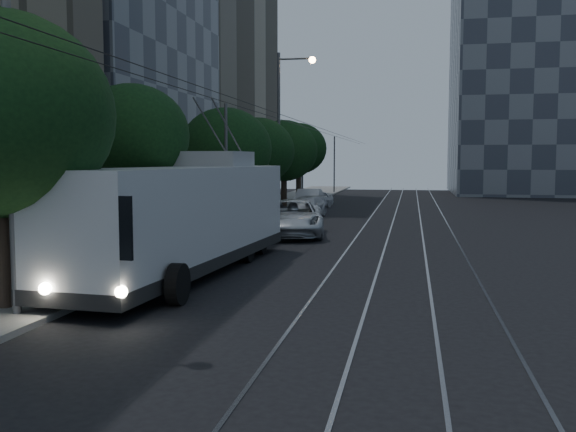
# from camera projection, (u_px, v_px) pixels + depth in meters

# --- Properties ---
(ground) EXTENTS (120.00, 120.00, 0.00)m
(ground) POSITION_uv_depth(u_px,v_px,m) (309.00, 288.00, 17.72)
(ground) COLOR black
(ground) RESTS_ON ground
(sidewalk) EXTENTS (5.00, 90.00, 0.15)m
(sidewalk) POSITION_uv_depth(u_px,v_px,m) (239.00, 218.00, 38.70)
(sidewalk) COLOR gray
(sidewalk) RESTS_ON ground
(tram_rails) EXTENTS (4.52, 90.00, 0.02)m
(tram_rails) POSITION_uv_depth(u_px,v_px,m) (407.00, 222.00, 36.81)
(tram_rails) COLOR gray
(tram_rails) RESTS_ON ground
(overhead_wires) EXTENTS (2.23, 90.00, 6.00)m
(overhead_wires) POSITION_uv_depth(u_px,v_px,m) (279.00, 161.00, 37.92)
(overhead_wires) COLOR black
(overhead_wires) RESTS_ON ground
(building_glass_mid) EXTENTS (14.40, 18.40, 26.80)m
(building_glass_mid) POSITION_uv_depth(u_px,v_px,m) (75.00, 8.00, 41.66)
(building_glass_mid) COLOR #3C414D
(building_glass_mid) RESTS_ON ground
(building_tan_far) EXTENTS (14.40, 22.40, 34.80)m
(building_tan_far) POSITION_uv_depth(u_px,v_px,m) (182.00, 14.00, 60.88)
(building_tan_far) COLOR gray
(building_tan_far) RESTS_ON ground
(building_distant_right) EXTENTS (22.00, 18.00, 24.00)m
(building_distant_right) POSITION_uv_depth(u_px,v_px,m) (562.00, 79.00, 67.07)
(building_distant_right) COLOR #3C414D
(building_distant_right) RESTS_ON ground
(trolleybus) EXTENTS (3.54, 12.92, 5.63)m
(trolleybus) POSITION_uv_depth(u_px,v_px,m) (186.00, 217.00, 19.81)
(trolleybus) COLOR #BBBBBD
(trolleybus) RESTS_ON ground
(pickup_silver) EXTENTS (3.70, 6.40, 1.68)m
(pickup_silver) POSITION_uv_depth(u_px,v_px,m) (293.00, 218.00, 29.97)
(pickup_silver) COLOR silver
(pickup_silver) RESTS_ON ground
(car_white_a) EXTENTS (2.71, 4.60, 1.47)m
(car_white_a) POSITION_uv_depth(u_px,v_px,m) (301.00, 216.00, 32.13)
(car_white_a) COLOR #B6B7BB
(car_white_a) RESTS_ON ground
(car_white_b) EXTENTS (2.28, 4.59, 1.28)m
(car_white_b) POSITION_uv_depth(u_px,v_px,m) (306.00, 207.00, 39.54)
(car_white_b) COLOR silver
(car_white_b) RESTS_ON ground
(car_white_c) EXTENTS (1.74, 4.64, 1.52)m
(car_white_c) POSITION_uv_depth(u_px,v_px,m) (309.00, 200.00, 44.66)
(car_white_c) COLOR silver
(car_white_c) RESTS_ON ground
(car_white_d) EXTENTS (2.76, 4.03, 1.27)m
(car_white_d) POSITION_uv_depth(u_px,v_px,m) (314.00, 199.00, 47.33)
(car_white_d) COLOR silver
(car_white_d) RESTS_ON ground
(tree_1) EXTENTS (3.95, 3.95, 6.16)m
(tree_1) POSITION_uv_depth(u_px,v_px,m) (132.00, 136.00, 22.16)
(tree_1) COLOR #31221B
(tree_1) RESTS_ON ground
(tree_2) EXTENTS (4.66, 4.66, 6.17)m
(tree_2) POSITION_uv_depth(u_px,v_px,m) (226.00, 150.00, 32.29)
(tree_2) COLOR #31221B
(tree_2) RESTS_ON ground
(tree_3) EXTENTS (4.62, 4.62, 6.17)m
(tree_3) POSITION_uv_depth(u_px,v_px,m) (258.00, 151.00, 39.83)
(tree_3) COLOR #31221B
(tree_3) RESTS_ON ground
(tree_4) EXTENTS (4.97, 4.97, 6.46)m
(tree_4) POSITION_uv_depth(u_px,v_px,m) (284.00, 151.00, 46.92)
(tree_4) COLOR #31221B
(tree_4) RESTS_ON ground
(tree_5) EXTENTS (4.66, 4.66, 6.59)m
(tree_5) POSITION_uv_depth(u_px,v_px,m) (299.00, 149.00, 52.99)
(tree_5) COLOR #31221B
(tree_5) RESTS_ON ground
(streetlamp_near) EXTENTS (2.28, 0.44, 9.34)m
(streetlamp_near) POSITION_uv_depth(u_px,v_px,m) (25.00, 60.00, 13.64)
(streetlamp_near) COLOR #565659
(streetlamp_near) RESTS_ON ground
(streetlamp_far) EXTENTS (2.51, 0.44, 10.42)m
(streetlamp_far) POSITION_uv_depth(u_px,v_px,m) (285.00, 118.00, 41.44)
(streetlamp_far) COLOR #565659
(streetlamp_far) RESTS_ON ground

